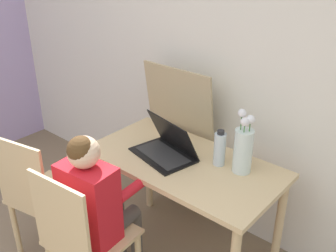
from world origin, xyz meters
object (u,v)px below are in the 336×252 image
(person_seated, at_px, (97,200))
(laptop, at_px, (167,147))
(chair_spare, at_px, (41,197))
(chair_occupied, at_px, (83,240))
(flower_vase, at_px, (243,148))
(water_bottle, at_px, (220,149))

(person_seated, bearing_deg, laptop, -101.04)
(chair_spare, height_order, person_seated, person_seated)
(chair_spare, distance_m, laptop, 0.83)
(chair_occupied, bearing_deg, chair_spare, -13.92)
(person_seated, relative_size, laptop, 2.52)
(chair_occupied, height_order, chair_spare, same)
(person_seated, bearing_deg, chair_spare, 0.16)
(chair_occupied, relative_size, laptop, 2.15)
(flower_vase, bearing_deg, person_seated, -127.20)
(chair_occupied, xyz_separation_m, laptop, (0.04, 0.63, 0.31))
(laptop, distance_m, flower_vase, 0.46)
(chair_occupied, height_order, laptop, laptop)
(chair_spare, bearing_deg, person_seated, 173.70)
(water_bottle, bearing_deg, laptop, -159.53)
(chair_occupied, height_order, flower_vase, flower_vase)
(laptop, height_order, water_bottle, laptop)
(laptop, bearing_deg, water_bottle, 33.02)
(chair_occupied, relative_size, person_seated, 0.86)
(flower_vase, relative_size, water_bottle, 1.72)
(water_bottle, bearing_deg, person_seated, -119.53)
(chair_occupied, xyz_separation_m, water_bottle, (0.34, 0.74, 0.36))
(flower_vase, bearing_deg, chair_spare, -144.75)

